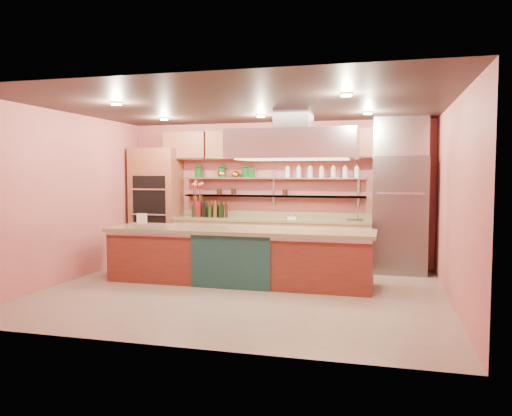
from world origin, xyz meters
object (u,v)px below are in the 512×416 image
(refrigerator, at_px, (400,215))
(flower_vase, at_px, (198,209))
(island, at_px, (239,256))
(copper_kettle, at_px, (236,174))
(green_canister, at_px, (251,173))
(kitchen_scale, at_px, (292,216))

(refrigerator, distance_m, flower_vase, 3.88)
(island, height_order, copper_kettle, copper_kettle)
(copper_kettle, relative_size, green_canister, 0.89)
(flower_vase, bearing_deg, island, -50.11)
(refrigerator, distance_m, copper_kettle, 3.25)
(island, relative_size, copper_kettle, 26.52)
(flower_vase, relative_size, green_canister, 1.68)
(kitchen_scale, height_order, green_canister, green_canister)
(kitchen_scale, bearing_deg, copper_kettle, -167.83)
(island, bearing_deg, kitchen_scale, 69.41)
(island, bearing_deg, flower_vase, 130.15)
(refrigerator, bearing_deg, kitchen_scale, 179.71)
(refrigerator, distance_m, green_canister, 2.94)
(island, distance_m, flower_vase, 2.15)
(flower_vase, xyz_separation_m, copper_kettle, (0.72, 0.22, 0.70))
(refrigerator, xyz_separation_m, island, (-2.57, -1.56, -0.60))
(refrigerator, relative_size, green_canister, 11.56)
(refrigerator, bearing_deg, copper_kettle, 175.84)
(green_canister, bearing_deg, kitchen_scale, -14.22)
(kitchen_scale, xyz_separation_m, copper_kettle, (-1.19, 0.22, 0.80))
(refrigerator, xyz_separation_m, copper_kettle, (-3.16, 0.23, 0.73))
(island, bearing_deg, refrigerator, 31.62)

